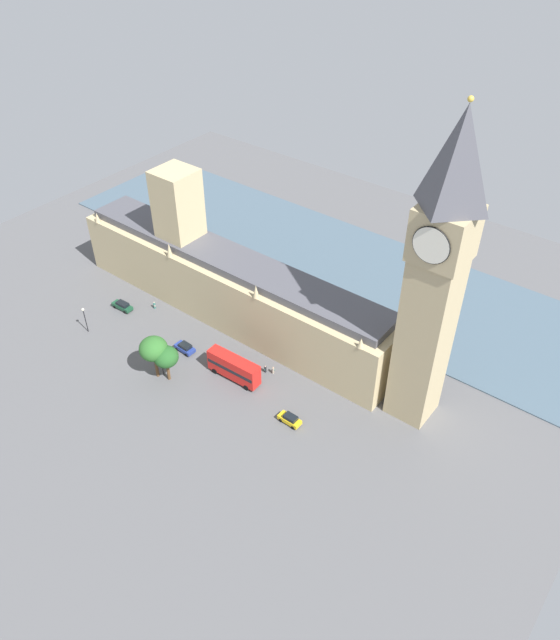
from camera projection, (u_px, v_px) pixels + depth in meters
The scene contains 15 objects.
ground_plane at pixel (227, 319), 124.50m from camera, with size 143.52×143.52×0.00m, color #565659.
river_thames at pixel (313, 256), 143.03m from camera, with size 35.57×129.17×0.25m, color #475B6B.
parliament_building at pixel (226, 281), 121.63m from camera, with size 11.91×73.52×28.16m.
clock_tower at pixel (436, 276), 87.85m from camera, with size 7.99×7.99×53.57m.
car_dark_green_far_end at pixel (122, 306), 126.58m from camera, with size 1.98×4.79×1.74m.
car_blue_kerbside at pixel (185, 348), 116.25m from camera, with size 2.12×4.21×1.74m.
double_decker_bus_near_tower at pixel (234, 367), 109.42m from camera, with size 2.98×10.59×4.75m.
car_yellow_cab_under_trees at pixel (290, 419), 102.04m from camera, with size 1.84×4.09×1.74m.
pedestrian_corner at pixel (273, 370), 111.58m from camera, with size 0.64×0.56×1.57m.
pedestrian_by_river_gate at pixel (154, 305), 126.91m from camera, with size 0.61×0.68×1.63m.
pedestrian_trailing at pixel (265, 369), 111.85m from camera, with size 0.59×0.50×1.50m.
plane_tree_leading at pixel (153, 349), 107.39m from camera, with size 5.13×5.13×8.79m.
plane_tree_opposite_hall at pixel (166, 357), 107.52m from camera, with size 4.50×4.50×7.30m.
street_lamp_midblock at pixel (84, 315), 118.86m from camera, with size 0.56×0.56×5.80m.
street_lamp_slot_10 at pixel (161, 358), 108.97m from camera, with size 0.56×0.56×5.94m.
Camera 1 is at (70.00, 68.45, 77.68)m, focal length 34.14 mm.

